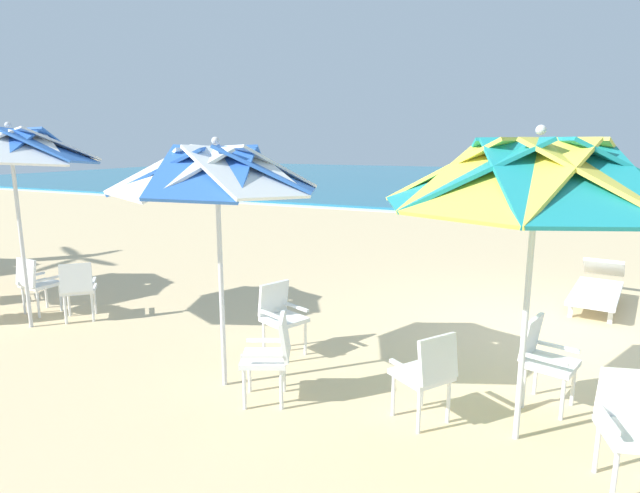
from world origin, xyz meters
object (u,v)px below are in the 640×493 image
plastic_chair_3 (271,353)px  plastic_chair_1 (427,371)px  plastic_chair_0 (632,423)px  beach_umbrella_1 (217,173)px  beach_umbrella_2 (11,149)px  sun_lounger_1 (598,288)px  plastic_chair_5 (78,287)px  plastic_chair_4 (281,314)px  plastic_chair_6 (36,282)px  beach_umbrella_0 (537,176)px  plastic_chair_2 (544,356)px

plastic_chair_3 → plastic_chair_1: bearing=9.4°
plastic_chair_1 → plastic_chair_0: bearing=-7.7°
beach_umbrella_1 → beach_umbrella_2: size_ratio=0.92×
plastic_chair_3 → sun_lounger_1: (3.05, 4.85, -0.22)m
plastic_chair_1 → plastic_chair_5: size_ratio=1.00×
plastic_chair_0 → beach_umbrella_2: size_ratio=0.31×
plastic_chair_0 → plastic_chair_4: bearing=163.7°
beach_umbrella_2 → plastic_chair_5: (0.40, 0.49, -1.94)m
plastic_chair_3 → plastic_chair_6: (-4.50, 0.78, 0.00)m
plastic_chair_4 → plastic_chair_5: size_ratio=1.00×
plastic_chair_0 → plastic_chair_5: bearing=173.1°
plastic_chair_3 → plastic_chair_4: (-0.51, 1.07, 0.00)m
plastic_chair_0 → plastic_chair_1: (-1.57, 0.21, 0.00)m
plastic_chair_0 → plastic_chair_1: size_ratio=1.00×
beach_umbrella_0 → plastic_chair_1: size_ratio=3.05×
plastic_chair_5 → plastic_chair_6: bearing=-175.3°
plastic_chair_2 → plastic_chair_5: size_ratio=1.00×
beach_umbrella_1 → plastic_chair_5: size_ratio=2.96×
plastic_chair_6 → plastic_chair_0: bearing=-5.7°
beach_umbrella_1 → plastic_chair_3: bearing=-7.0°
beach_umbrella_0 → plastic_chair_5: (-5.94, 0.53, -1.76)m
plastic_chair_3 → beach_umbrella_2: size_ratio=0.31×
beach_umbrella_1 → plastic_chair_4: beach_umbrella_1 is taller
beach_umbrella_1 → plastic_chair_6: size_ratio=2.96×
plastic_chair_5 → beach_umbrella_2: bearing=-129.0°
plastic_chair_4 → plastic_chair_2: bearing=-0.3°
plastic_chair_2 → plastic_chair_6: 6.91m
plastic_chair_1 → sun_lounger_1: bearing=71.1°
plastic_chair_1 → sun_lounger_1: (1.58, 4.60, -0.22)m
beach_umbrella_2 → plastic_chair_2: bearing=6.1°
plastic_chair_3 → plastic_chair_6: 4.57m
plastic_chair_0 → plastic_chair_6: (-7.54, 0.75, 0.00)m
plastic_chair_6 → beach_umbrella_2: bearing=-46.0°
plastic_chair_1 → sun_lounger_1: plastic_chair_1 is taller
beach_umbrella_2 → beach_umbrella_1: bearing=-4.7°
plastic_chair_0 → sun_lounger_1: (0.01, 4.81, -0.22)m
plastic_chair_0 → beach_umbrella_2: 7.40m
plastic_chair_3 → plastic_chair_6: size_ratio=1.00×
plastic_chair_4 → plastic_chair_6: (-3.99, -0.29, 0.00)m
plastic_chair_4 → beach_umbrella_0: bearing=-15.2°
plastic_chair_5 → plastic_chair_3: bearing=-13.0°
plastic_chair_5 → sun_lounger_1: 7.84m
plastic_chair_1 → plastic_chair_4: (-1.98, 0.83, 0.00)m
beach_umbrella_0 → plastic_chair_6: beach_umbrella_0 is taller
beach_umbrella_0 → plastic_chair_3: (-2.25, -0.32, -1.76)m
plastic_chair_1 → beach_umbrella_1: size_ratio=0.34×
plastic_chair_0 → plastic_chair_1: 1.58m
plastic_chair_1 → plastic_chair_6: (-5.97, 0.54, 0.00)m
beach_umbrella_1 → plastic_chair_5: bearing=165.9°
beach_umbrella_0 → beach_umbrella_2: size_ratio=0.95×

